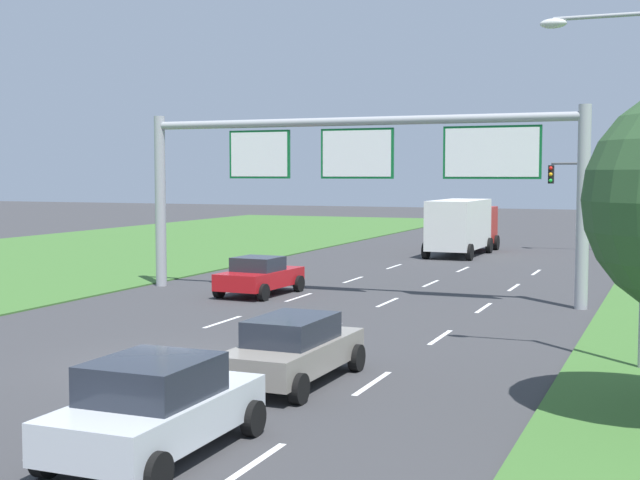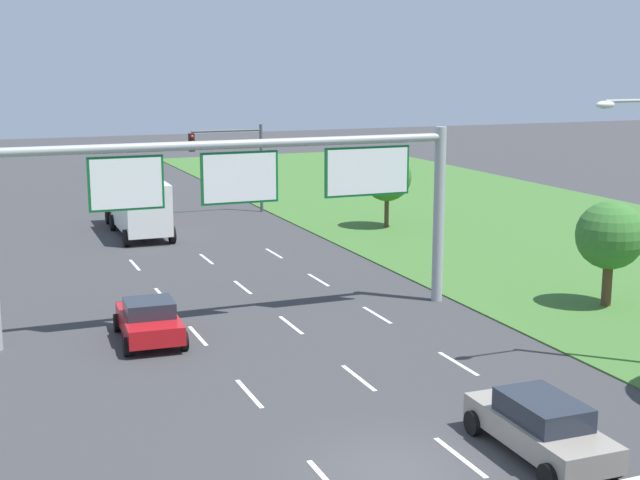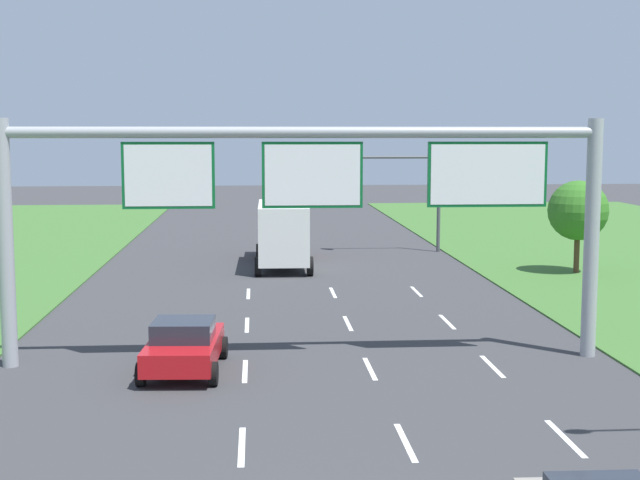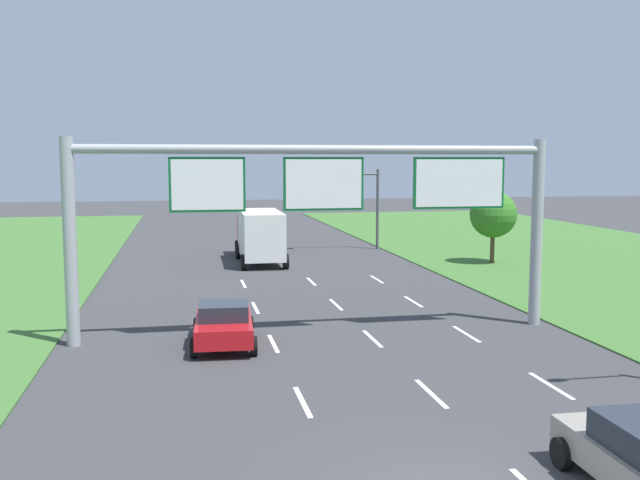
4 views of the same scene
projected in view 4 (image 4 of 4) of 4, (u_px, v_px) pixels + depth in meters
The scene contains 8 objects.
lane_dashes_inner_left at pixel (325, 447), 15.54m from camera, with size 0.14×44.40×0.01m.
lane_dashes_inner_right at pixel (476, 435), 16.20m from camera, with size 0.14×44.40×0.01m.
lane_dashes_slip at pixel (615, 425), 16.86m from camera, with size 0.14×44.40×0.01m.
car_lead_silver at pixel (224, 324), 24.00m from camera, with size 2.31×4.08×1.47m.
box_truck at pixel (259, 234), 43.77m from camera, with size 2.79×8.34×3.16m.
sign_gantry at pixel (327, 197), 25.14m from camera, with size 17.24×0.44×7.00m.
traffic_light_mast at pixel (351, 194), 49.25m from camera, with size 4.76×0.49×5.60m.
roadside_tree_far at pixel (493, 215), 42.63m from camera, with size 2.80×2.80×4.39m.
Camera 4 is at (-4.71, -11.64, 6.24)m, focal length 40.00 mm.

